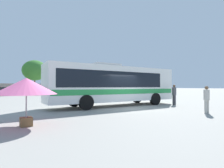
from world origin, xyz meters
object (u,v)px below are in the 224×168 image
at_px(passenger_waiting_on_apron, 207,98).
at_px(roadside_tree_right, 92,75).
at_px(roadside_tree_midleft, 35,70).
at_px(parked_car_third_black, 45,91).
at_px(vendor_umbrella_near_gate_pink, 26,87).
at_px(utility_pole_near, 88,79).
at_px(coach_bus_white_green, 113,84).
at_px(roadside_tree_midright, 95,73).
at_px(attendant_by_bus_door, 174,93).
at_px(parked_car_rightmost_red, 79,90).
at_px(parked_car_second_red, 2,91).

xyz_separation_m(passenger_waiting_on_apron, roadside_tree_right, (10.65, 36.63, 3.72)).
bearing_deg(roadside_tree_midleft, parked_car_third_black, -89.81).
distance_m(vendor_umbrella_near_gate_pink, utility_pole_near, 40.64).
bearing_deg(coach_bus_white_green, roadside_tree_midright, 65.24).
relative_size(attendant_by_bus_door, parked_car_rightmost_red, 0.40).
distance_m(passenger_waiting_on_apron, vendor_umbrella_near_gate_pink, 9.72).
relative_size(vendor_umbrella_near_gate_pink, parked_car_rightmost_red, 0.55).
height_order(passenger_waiting_on_apron, roadside_tree_midleft, roadside_tree_midleft).
bearing_deg(utility_pole_near, parked_car_third_black, -146.36).
bearing_deg(parked_car_third_black, coach_bus_white_green, -88.68).
bearing_deg(roadside_tree_right, utility_pole_near, 124.17).
bearing_deg(roadside_tree_right, passenger_waiting_on_apron, -106.21).
bearing_deg(parked_car_rightmost_red, roadside_tree_midleft, 121.45).
height_order(parked_car_second_red, parked_car_third_black, parked_car_second_red).
xyz_separation_m(vendor_umbrella_near_gate_pink, parked_car_rightmost_red, (13.38, 27.41, -0.82)).
distance_m(coach_bus_white_green, roadside_tree_midright, 34.85).
distance_m(coach_bus_white_green, attendant_by_bus_door, 5.43).
bearing_deg(vendor_umbrella_near_gate_pink, parked_car_second_red, 91.24).
bearing_deg(utility_pole_near, passenger_waiting_on_apron, -104.56).
relative_size(vendor_umbrella_near_gate_pink, parked_car_third_black, 0.56).
height_order(parked_car_second_red, roadside_tree_midleft, roadside_tree_midleft).
distance_m(coach_bus_white_green, parked_car_rightmost_red, 24.04).
xyz_separation_m(coach_bus_white_green, vendor_umbrella_near_gate_pink, (-6.98, -4.25, -0.24)).
distance_m(coach_bus_white_green, roadside_tree_midleft, 34.75).
height_order(parked_car_second_red, roadside_tree_midright, roadside_tree_midright).
bearing_deg(passenger_waiting_on_apron, attendant_by_bus_door, 59.97).
bearing_deg(coach_bus_white_green, passenger_waiting_on_apron, -68.77).
height_order(passenger_waiting_on_apron, roadside_tree_right, roadside_tree_right).
distance_m(attendant_by_bus_door, parked_car_rightmost_red, 25.44).
distance_m(parked_car_third_black, roadside_tree_right, 15.97).
distance_m(parked_car_second_red, roadside_tree_right, 22.09).
relative_size(coach_bus_white_green, roadside_tree_right, 1.83).
height_order(vendor_umbrella_near_gate_pink, parked_car_third_black, vendor_umbrella_near_gate_pink).
bearing_deg(attendant_by_bus_door, parked_car_third_black, 102.13).
height_order(utility_pole_near, roadside_tree_midright, roadside_tree_midright).
relative_size(passenger_waiting_on_apron, parked_car_second_red, 0.40).
bearing_deg(parked_car_third_black, vendor_umbrella_near_gate_pink, -103.37).
height_order(attendant_by_bus_door, roadside_tree_midright, roadside_tree_midright).
relative_size(parked_car_third_black, roadside_tree_midleft, 0.54).
height_order(attendant_by_bus_door, passenger_waiting_on_apron, attendant_by_bus_door).
bearing_deg(passenger_waiting_on_apron, roadside_tree_midright, 72.36).
height_order(coach_bus_white_green, parked_car_rightmost_red, coach_bus_white_green).
bearing_deg(parked_car_second_red, roadside_tree_midleft, 57.26).
height_order(coach_bus_white_green, roadside_tree_midright, roadside_tree_midright).
xyz_separation_m(roadside_tree_midleft, roadside_tree_right, (13.70, -4.29, -0.95)).
bearing_deg(roadside_tree_midleft, vendor_umbrella_near_gate_pink, -99.39).
bearing_deg(parked_car_second_red, passenger_waiting_on_apron, -71.45).
xyz_separation_m(parked_car_second_red, roadside_tree_midleft, (7.02, 10.92, 4.80)).
distance_m(attendant_by_bus_door, roadside_tree_right, 33.71).
height_order(parked_car_rightmost_red, roadside_tree_midright, roadside_tree_midright).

